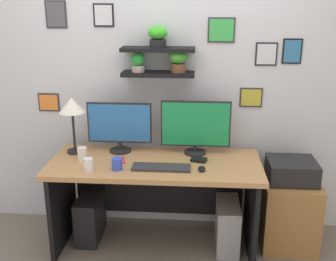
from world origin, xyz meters
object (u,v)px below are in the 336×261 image
object	(u,v)px
computer_mouse	(202,169)
scissors_tray	(199,160)
monitor_right	(196,126)
pen_cup	(88,165)
keyboard	(161,167)
cell_phone	(120,161)
desk_lamp	(72,108)
computer_tower_left	(90,217)
computer_tower_right	(227,225)
drawer_cabinet	(287,212)
monitor_left	(120,126)
water_cup	(82,154)
printer	(292,171)
coffee_mug	(117,164)
desk	(156,183)

from	to	relation	value
computer_mouse	scissors_tray	size ratio (longest dim) A/B	0.75
monitor_right	computer_mouse	world-z (taller)	monitor_right
pen_cup	scissors_tray	xyz separation A→B (m)	(0.81, 0.25, -0.04)
keyboard	cell_phone	distance (m)	0.36
desk_lamp	scissors_tray	xyz separation A→B (m)	(1.03, -0.12, -0.37)
computer_tower_left	computer_tower_right	size ratio (longest dim) A/B	1.00
drawer_cabinet	monitor_left	bearing A→B (deg)	176.45
water_cup	printer	size ratio (longest dim) A/B	0.29
monitor_left	desk_lamp	bearing A→B (deg)	-170.77
monitor_right	scissors_tray	world-z (taller)	monitor_right
desk_lamp	computer_tower_left	world-z (taller)	desk_lamp
cell_phone	coffee_mug	bearing A→B (deg)	-100.31
desk_lamp	water_cup	bearing A→B (deg)	-57.87
monitor_left	printer	distance (m)	1.44
monitor_left	keyboard	xyz separation A→B (m)	(0.38, -0.35, -0.21)
keyboard	water_cup	size ratio (longest dim) A/B	4.00
coffee_mug	computer_tower_left	bearing A→B (deg)	140.91
keyboard	scissors_tray	xyz separation A→B (m)	(0.28, 0.17, 0.00)
desk_lamp	printer	world-z (taller)	desk_lamp
monitor_right	computer_tower_left	size ratio (longest dim) A/B	1.41
computer_mouse	pen_cup	bearing A→B (deg)	-175.09
keyboard	water_cup	distance (m)	0.65
cell_phone	coffee_mug	world-z (taller)	coffee_mug
drawer_cabinet	computer_tower_right	world-z (taller)	drawer_cabinet
desk	desk_lamp	distance (m)	0.91
desk	coffee_mug	size ratio (longest dim) A/B	18.46
monitor_left	computer_tower_right	xyz separation A→B (m)	(0.90, -0.20, -0.77)
coffee_mug	scissors_tray	xyz separation A→B (m)	(0.61, 0.21, -0.03)
desk_lamp	drawer_cabinet	size ratio (longest dim) A/B	0.82
keyboard	cell_phone	world-z (taller)	keyboard
monitor_right	cell_phone	xyz separation A→B (m)	(-0.59, -0.22, -0.23)
desk	monitor_left	xyz separation A→B (m)	(-0.31, 0.16, 0.43)
desk	coffee_mug	world-z (taller)	coffee_mug
water_cup	computer_tower_right	world-z (taller)	water_cup
monitor_right	keyboard	xyz separation A→B (m)	(-0.25, -0.35, -0.22)
computer_tower_right	drawer_cabinet	bearing A→B (deg)	12.66
monitor_left	coffee_mug	size ratio (longest dim) A/B	5.89
desk	coffee_mug	xyz separation A→B (m)	(-0.27, -0.22, 0.25)
desk	water_cup	bearing A→B (deg)	-172.64
pen_cup	monitor_left	bearing A→B (deg)	69.92
keyboard	printer	size ratio (longest dim) A/B	1.16
keyboard	computer_tower_left	xyz separation A→B (m)	(-0.63, 0.21, -0.57)
desk	monitor_left	distance (m)	0.56
desk	cell_phone	xyz separation A→B (m)	(-0.27, -0.06, 0.21)
desk	cell_phone	bearing A→B (deg)	-167.55
desk_lamp	water_cup	world-z (taller)	desk_lamp
computer_mouse	desk_lamp	bearing A→B (deg)	163.96
drawer_cabinet	pen_cup	bearing A→B (deg)	-167.49
keyboard	computer_tower_left	bearing A→B (deg)	161.84
desk_lamp	desk	bearing A→B (deg)	-8.50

